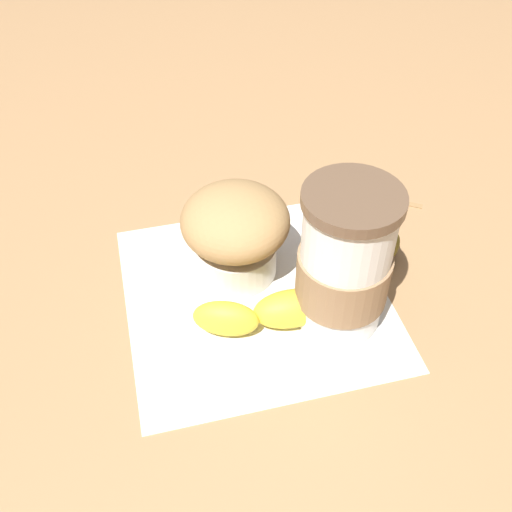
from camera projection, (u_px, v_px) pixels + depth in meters
ground_plane at (256, 296)px, 0.58m from camera, size 3.00×3.00×0.00m
paper_napkin at (256, 295)px, 0.58m from camera, size 0.30×0.30×0.00m
coffee_cup at (344, 264)px, 0.51m from camera, size 0.08×0.08×0.14m
muffin at (237, 230)px, 0.56m from camera, size 0.10×0.10×0.09m
banana at (314, 291)px, 0.56m from camera, size 0.24×0.08×0.04m
wooden_stirrer at (374, 196)px, 0.69m from camera, size 0.08×0.09×0.00m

